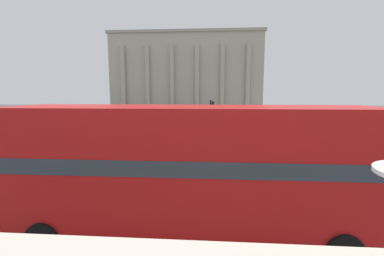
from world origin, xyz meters
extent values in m
cylinder|color=black|center=(3.25, 6.99, 0.50)|extent=(1.00, 0.22, 1.00)
cylinder|color=black|center=(3.25, 4.46, 0.50)|extent=(1.00, 0.22, 1.00)
cylinder|color=black|center=(-4.97, 6.99, 0.50)|extent=(1.00, 0.22, 1.00)
cylinder|color=black|center=(-4.97, 4.46, 0.50)|extent=(1.00, 0.22, 1.00)
cube|color=#B71414|center=(-0.86, 5.73, 1.44)|extent=(11.02, 2.53, 1.89)
cube|color=#2D3842|center=(-0.86, 5.73, 2.62)|extent=(10.80, 2.56, 0.45)
cube|color=#B71414|center=(-0.86, 5.73, 3.52)|extent=(11.02, 2.53, 1.37)
cube|color=#B2A893|center=(-5.31, 56.31, 8.11)|extent=(30.24, 15.56, 16.23)
cube|color=#A39984|center=(-5.31, 56.31, 16.48)|extent=(30.84, 16.16, 0.50)
cylinder|color=#B2A893|center=(-17.41, 48.08, 6.90)|extent=(0.90, 0.90, 13.79)
cylinder|color=#B2A893|center=(-12.57, 48.08, 6.90)|extent=(0.90, 0.90, 13.79)
cylinder|color=#B2A893|center=(-7.73, 48.08, 6.90)|extent=(0.90, 0.90, 13.79)
cylinder|color=#B2A893|center=(-2.90, 48.08, 6.90)|extent=(0.90, 0.90, 13.79)
cylinder|color=#B2A893|center=(1.94, 48.08, 6.90)|extent=(0.90, 0.90, 13.79)
cylinder|color=#B2A893|center=(6.78, 48.08, 6.90)|extent=(0.90, 0.90, 13.79)
cylinder|color=black|center=(-0.26, 17.96, 2.05)|extent=(0.12, 0.12, 4.09)
cube|color=black|center=(-0.08, 17.96, 3.64)|extent=(0.20, 0.24, 0.70)
sphere|color=green|center=(0.03, 17.96, 3.79)|extent=(0.14, 0.14, 0.14)
cylinder|color=black|center=(-1.45, 19.13, 0.30)|extent=(0.60, 0.18, 0.60)
cylinder|color=black|center=(-1.45, 17.38, 0.30)|extent=(0.60, 0.18, 0.60)
cylinder|color=black|center=(-4.25, 19.13, 0.30)|extent=(0.60, 0.18, 0.60)
cylinder|color=black|center=(-4.25, 17.38, 0.30)|extent=(0.60, 0.18, 0.60)
cube|color=#19234C|center=(-2.85, 18.25, 0.57)|extent=(4.20, 1.75, 0.55)
cube|color=#2D3842|center=(-3.05, 18.25, 1.10)|extent=(1.89, 1.61, 0.50)
cylinder|color=black|center=(5.92, 24.54, 0.30)|extent=(0.60, 0.18, 0.60)
cylinder|color=black|center=(5.92, 22.79, 0.30)|extent=(0.60, 0.18, 0.60)
cylinder|color=black|center=(3.12, 24.54, 0.30)|extent=(0.60, 0.18, 0.60)
cylinder|color=black|center=(3.12, 22.79, 0.30)|extent=(0.60, 0.18, 0.60)
cube|color=maroon|center=(4.52, 23.66, 0.57)|extent=(4.20, 1.75, 0.55)
cube|color=#2D3842|center=(4.32, 23.66, 1.10)|extent=(1.89, 1.61, 0.50)
cylinder|color=#282B33|center=(-0.63, 23.73, 0.40)|extent=(0.14, 0.14, 0.80)
cylinder|color=#282B33|center=(-0.45, 23.73, 0.40)|extent=(0.14, 0.14, 0.80)
cylinder|color=yellow|center=(-0.54, 23.73, 1.12)|extent=(0.32, 0.32, 0.64)
sphere|color=tan|center=(-0.54, 23.73, 1.55)|extent=(0.22, 0.22, 0.22)
cylinder|color=#282B33|center=(7.30, 26.68, 0.43)|extent=(0.14, 0.14, 0.86)
cylinder|color=#282B33|center=(7.48, 26.68, 0.43)|extent=(0.14, 0.14, 0.86)
cylinder|color=slate|center=(7.39, 26.68, 1.20)|extent=(0.32, 0.32, 0.68)
sphere|color=tan|center=(7.39, 26.68, 1.66)|extent=(0.23, 0.23, 0.23)
cylinder|color=#282B33|center=(7.37, 12.93, 0.41)|extent=(0.14, 0.14, 0.82)
cylinder|color=#282B33|center=(7.55, 12.93, 0.41)|extent=(0.14, 0.14, 0.82)
cylinder|color=silver|center=(7.46, 12.93, 1.15)|extent=(0.32, 0.32, 0.65)
sphere|color=tan|center=(7.46, 12.93, 1.58)|extent=(0.22, 0.22, 0.22)
cylinder|color=#282B33|center=(6.71, 22.77, 0.41)|extent=(0.14, 0.14, 0.82)
cylinder|color=#282B33|center=(6.89, 22.77, 0.41)|extent=(0.14, 0.14, 0.82)
cylinder|color=black|center=(6.80, 22.77, 1.15)|extent=(0.32, 0.32, 0.65)
sphere|color=tan|center=(6.80, 22.77, 1.59)|extent=(0.22, 0.22, 0.22)
camera|label=1|loc=(-0.27, -1.98, 4.59)|focal=24.00mm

